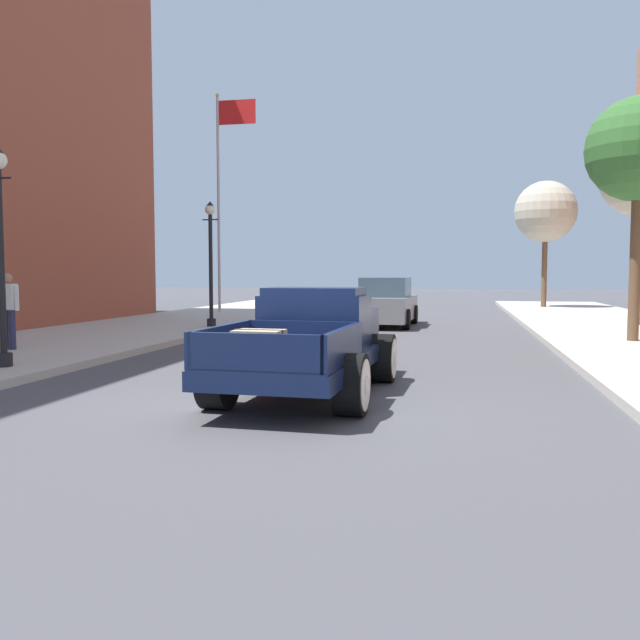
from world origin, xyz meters
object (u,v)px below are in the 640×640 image
object	(u,v)px
street_tree_farthest	(546,212)
car_background_grey	(386,304)
hotrod_truck_navy	(314,342)
flagpole	(223,179)
pedestrian_sidewalk_left	(8,306)
street_lamp_near	(0,239)
street_lamp_far	(211,254)
street_tree_second	(639,151)

from	to	relation	value
street_tree_farthest	car_background_grey	bearing A→B (deg)	-119.39
hotrod_truck_navy	car_background_grey	bearing A→B (deg)	91.20
flagpole	street_tree_farthest	size ratio (longest dim) A/B	1.50
pedestrian_sidewalk_left	street_lamp_near	bearing A→B (deg)	-54.60
hotrod_truck_navy	flagpole	size ratio (longest dim) A/B	0.54
hotrod_truck_navy	flagpole	bearing A→B (deg)	114.14
pedestrian_sidewalk_left	street_lamp_far	bearing A→B (deg)	73.74
street_tree_second	car_background_grey	bearing A→B (deg)	142.37
hotrod_truck_navy	pedestrian_sidewalk_left	bearing A→B (deg)	159.18
hotrod_truck_navy	street_lamp_far	distance (m)	11.15
pedestrian_sidewalk_left	street_tree_second	world-z (taller)	street_tree_second
street_lamp_far	flagpole	xyz separation A→B (m)	(-2.27, 7.42, 3.39)
hotrod_truck_navy	street_tree_second	world-z (taller)	street_tree_second
street_lamp_far	hotrod_truck_navy	bearing A→B (deg)	-60.85
hotrod_truck_navy	car_background_grey	xyz separation A→B (m)	(-0.26, 12.66, 0.01)
car_background_grey	street_tree_second	bearing A→B (deg)	-37.63
hotrod_truck_navy	pedestrian_sidewalk_left	world-z (taller)	pedestrian_sidewalk_left
car_background_grey	street_lamp_far	size ratio (longest dim) A/B	1.13
street_tree_second	street_tree_farthest	world-z (taller)	street_tree_farthest
hotrod_truck_navy	pedestrian_sidewalk_left	distance (m)	7.89
hotrod_truck_navy	street_tree_farthest	world-z (taller)	street_tree_farthest
street_lamp_far	street_tree_second	size ratio (longest dim) A/B	0.66
street_lamp_far	pedestrian_sidewalk_left	bearing A→B (deg)	-106.26
pedestrian_sidewalk_left	street_lamp_far	size ratio (longest dim) A/B	0.43
hotrod_truck_navy	flagpole	distance (m)	19.35
street_lamp_far	flagpole	world-z (taller)	flagpole
street_lamp_near	street_tree_farthest	bearing A→B (deg)	63.33
hotrod_truck_navy	street_lamp_near	distance (m)	5.94
street_lamp_near	flagpole	bearing A→B (deg)	96.68
street_tree_second	street_tree_farthest	xyz separation A→B (m)	(-0.11, 16.59, 0.02)
street_lamp_near	street_tree_farthest	world-z (taller)	street_tree_farthest
street_tree_second	flagpole	bearing A→B (deg)	145.86
street_tree_farthest	street_lamp_far	bearing A→B (deg)	-128.56
car_background_grey	pedestrian_sidewalk_left	bearing A→B (deg)	-125.75
flagpole	street_tree_second	distance (m)	16.91
hotrod_truck_navy	flagpole	world-z (taller)	flagpole
pedestrian_sidewalk_left	hotrod_truck_navy	bearing A→B (deg)	-20.82
hotrod_truck_navy	street_lamp_near	size ratio (longest dim) A/B	1.30
street_lamp_near	hotrod_truck_navy	bearing A→B (deg)	-4.55
hotrod_truck_navy	car_background_grey	size ratio (longest dim) A/B	1.15
street_lamp_near	flagpole	distance (m)	17.05
street_lamp_far	street_tree_farthest	bearing A→B (deg)	51.44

